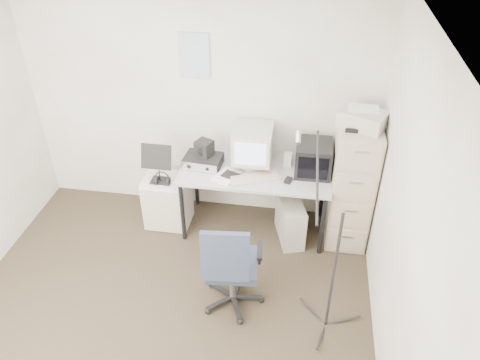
# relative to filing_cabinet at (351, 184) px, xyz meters

# --- Properties ---
(floor) EXTENTS (3.60, 3.60, 0.01)m
(floor) POSITION_rel_filing_cabinet_xyz_m (-1.58, -1.48, -0.66)
(floor) COLOR #352919
(floor) RESTS_ON ground
(ceiling) EXTENTS (3.60, 3.60, 0.01)m
(ceiling) POSITION_rel_filing_cabinet_xyz_m (-1.58, -1.48, 1.85)
(ceiling) COLOR white
(ceiling) RESTS_ON ground
(wall_back) EXTENTS (3.60, 0.02, 2.50)m
(wall_back) POSITION_rel_filing_cabinet_xyz_m (-1.58, 0.32, 0.60)
(wall_back) COLOR white
(wall_back) RESTS_ON ground
(wall_right) EXTENTS (0.02, 3.60, 2.50)m
(wall_right) POSITION_rel_filing_cabinet_xyz_m (0.22, -1.48, 0.60)
(wall_right) COLOR white
(wall_right) RESTS_ON ground
(wall_calendar) EXTENTS (0.30, 0.02, 0.44)m
(wall_calendar) POSITION_rel_filing_cabinet_xyz_m (-1.60, 0.31, 1.10)
(wall_calendar) COLOR white
(wall_calendar) RESTS_ON wall_back
(filing_cabinet) EXTENTS (0.40, 0.60, 1.30)m
(filing_cabinet) POSITION_rel_filing_cabinet_xyz_m (0.00, 0.00, 0.00)
(filing_cabinet) COLOR beige
(filing_cabinet) RESTS_ON floor
(printer) EXTENTS (0.48, 0.41, 0.15)m
(printer) POSITION_rel_filing_cabinet_xyz_m (0.00, -0.03, 0.73)
(printer) COLOR #B3AF99
(printer) RESTS_ON filing_cabinet
(desk) EXTENTS (1.50, 0.70, 0.73)m
(desk) POSITION_rel_filing_cabinet_xyz_m (-0.95, -0.03, -0.29)
(desk) COLOR silver
(desk) RESTS_ON floor
(crt_monitor) EXTENTS (0.39, 0.41, 0.42)m
(crt_monitor) POSITION_rel_filing_cabinet_xyz_m (-1.00, 0.06, 0.29)
(crt_monitor) COLOR #B3AF99
(crt_monitor) RESTS_ON desk
(crt_tv) EXTENTS (0.35, 0.37, 0.32)m
(crt_tv) POSITION_rel_filing_cabinet_xyz_m (-0.39, 0.04, 0.24)
(crt_tv) COLOR black
(crt_tv) RESTS_ON desk
(desk_speaker) EXTENTS (0.08, 0.08, 0.15)m
(desk_speaker) POSITION_rel_filing_cabinet_xyz_m (-0.64, 0.11, 0.15)
(desk_speaker) COLOR beige
(desk_speaker) RESTS_ON desk
(keyboard) EXTENTS (0.52, 0.35, 0.03)m
(keyboard) POSITION_rel_filing_cabinet_xyz_m (-0.94, -0.18, 0.09)
(keyboard) COLOR #B3AF99
(keyboard) RESTS_ON desk
(mouse) EXTENTS (0.08, 0.11, 0.03)m
(mouse) POSITION_rel_filing_cabinet_xyz_m (-0.62, -0.17, 0.09)
(mouse) COLOR black
(mouse) RESTS_ON desk
(radio_receiver) EXTENTS (0.39, 0.29, 0.11)m
(radio_receiver) POSITION_rel_filing_cabinet_xyz_m (-1.49, -0.02, 0.13)
(radio_receiver) COLOR black
(radio_receiver) RESTS_ON desk
(radio_speaker) EXTENTS (0.20, 0.19, 0.16)m
(radio_speaker) POSITION_rel_filing_cabinet_xyz_m (-1.48, 0.02, 0.26)
(radio_speaker) COLOR black
(radio_speaker) RESTS_ON radio_receiver
(papers) EXTENTS (0.29, 0.32, 0.02)m
(papers) POSITION_rel_filing_cabinet_xyz_m (-1.22, -0.18, 0.09)
(papers) COLOR white
(papers) RESTS_ON desk
(pc_tower) EXTENTS (0.35, 0.53, 0.46)m
(pc_tower) POSITION_rel_filing_cabinet_xyz_m (-0.57, -0.14, -0.42)
(pc_tower) COLOR #B3AF99
(pc_tower) RESTS_ON floor
(office_chair) EXTENTS (0.60, 0.60, 0.96)m
(office_chair) POSITION_rel_filing_cabinet_xyz_m (-1.01, -1.08, -0.17)
(office_chair) COLOR #32394B
(office_chair) RESTS_ON floor
(side_cart) EXTENTS (0.46, 0.37, 0.57)m
(side_cart) POSITION_rel_filing_cabinet_xyz_m (-1.88, -0.09, -0.37)
(side_cart) COLOR silver
(side_cart) RESTS_ON floor
(music_stand) EXTENTS (0.33, 0.23, 0.45)m
(music_stand) POSITION_rel_filing_cabinet_xyz_m (-1.92, -0.14, 0.14)
(music_stand) COLOR black
(music_stand) RESTS_ON side_cart
(headphones) EXTENTS (0.20, 0.20, 0.03)m
(headphones) POSITION_rel_filing_cabinet_xyz_m (-1.88, -0.18, -0.03)
(headphones) COLOR black
(headphones) RESTS_ON side_cart
(mic_stand) EXTENTS (0.03, 0.03, 1.60)m
(mic_stand) POSITION_rel_filing_cabinet_xyz_m (-0.18, -1.21, 0.15)
(mic_stand) COLOR black
(mic_stand) RESTS_ON floor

